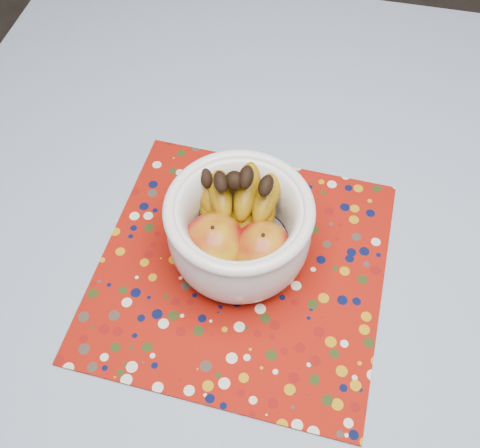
# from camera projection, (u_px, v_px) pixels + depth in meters

# --- Properties ---
(table) EXTENTS (1.20, 1.20, 0.75)m
(table) POSITION_uv_depth(u_px,v_px,m) (315.00, 308.00, 0.85)
(table) COLOR brown
(table) RESTS_ON ground
(tablecloth) EXTENTS (1.32, 1.32, 0.01)m
(tablecloth) POSITION_uv_depth(u_px,v_px,m) (321.00, 283.00, 0.78)
(tablecloth) COLOR slate
(tablecloth) RESTS_ON table
(placemat) EXTENTS (0.41, 0.41, 0.00)m
(placemat) POSITION_uv_depth(u_px,v_px,m) (241.00, 268.00, 0.79)
(placemat) COLOR maroon
(placemat) RESTS_ON tablecloth
(fruit_bowl) EXTENTS (0.20, 0.19, 0.14)m
(fruit_bowl) POSITION_uv_depth(u_px,v_px,m) (236.00, 223.00, 0.75)
(fruit_bowl) COLOR white
(fruit_bowl) RESTS_ON placemat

